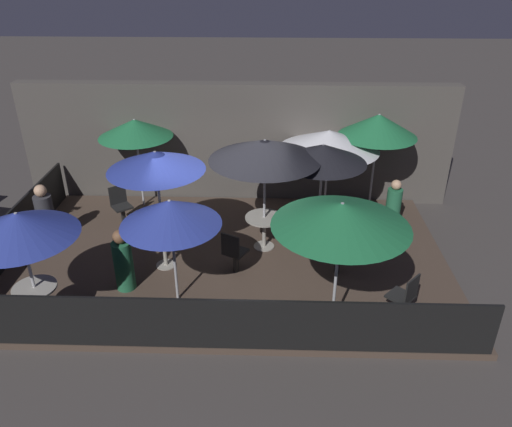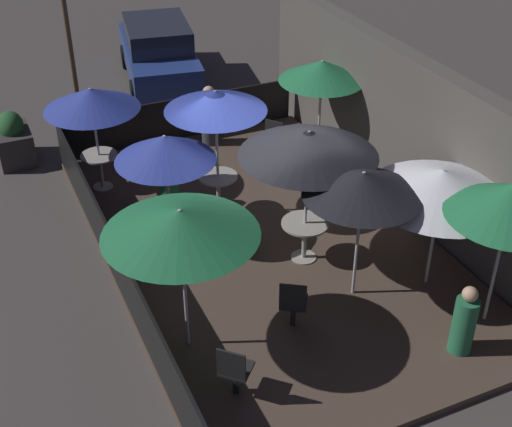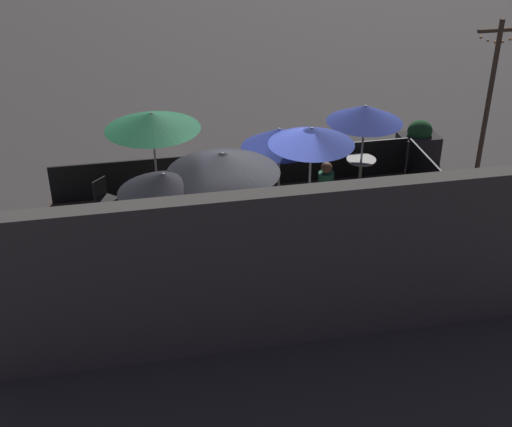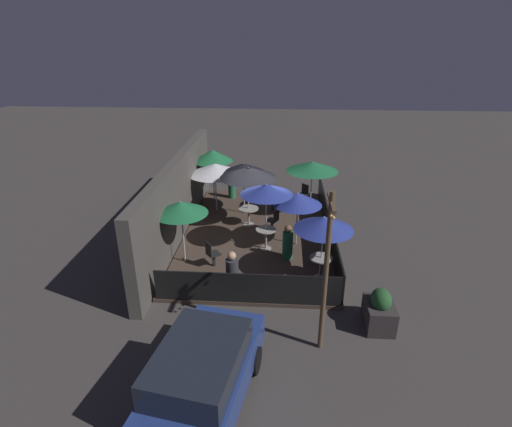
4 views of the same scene
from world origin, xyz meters
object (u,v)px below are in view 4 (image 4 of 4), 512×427
Objects in this scene: patron_0 at (288,243)px; patio_umbrella_8 at (181,208)px; patio_umbrella_7 at (244,168)px; patio_chair_0 at (212,253)px; patio_umbrella_6 at (312,166)px; planter_box at (379,311)px; patron_1 at (232,187)px; patio_chair_2 at (274,220)px; patio_umbrella_0 at (248,173)px; patio_umbrella_1 at (324,223)px; patio_chair_1 at (303,193)px; light_post at (326,267)px; patio_umbrella_2 at (266,190)px; parked_car_0 at (200,379)px; dining_table_1 at (321,262)px; patron_2 at (232,274)px; patio_umbrella_3 at (298,199)px; patio_umbrella_4 at (215,169)px; patio_chair_3 at (274,200)px; dining_table_0 at (249,212)px; patio_umbrella_5 at (213,155)px; dining_table_2 at (266,234)px.

patio_umbrella_8 is at bearing 34.91° from patron_0.
patio_chair_0 is (-4.47, 0.65, -1.54)m from patio_umbrella_7.
patio_umbrella_6 is 4.19m from patron_0.
patron_1 is at bearing 29.68° from planter_box.
patio_umbrella_0 is at bearing 0.00° from patio_chair_2.
patio_umbrella_6 reaches higher than patio_umbrella_1.
patio_chair_2 is (-2.98, 1.27, 0.02)m from patio_chair_1.
planter_box is at bearing -60.73° from light_post.
patio_umbrella_2 is 0.56× the size of parked_car_0.
dining_table_1 is 3.54m from patio_chair_2.
patron_0 is 0.92× the size of patron_2.
light_post reaches higher than patio_umbrella_7.
patio_umbrella_4 reaches higher than patio_umbrella_3.
patron_2 is at bearing 49.84° from light_post.
patio_chair_2 reaches higher than patio_chair_1.
patio_chair_3 is at bearing -12.15° from patio_chair_1.
patio_umbrella_4 is at bearing 43.60° from patron_2.
light_post reaches higher than patron_0.
patio_umbrella_3 is 2.62m from dining_table_1.
patio_chair_1 is (0.99, -3.82, -1.39)m from patio_umbrella_4.
patio_umbrella_0 is 2.46m from patio_umbrella_3.
patio_umbrella_1 is at bearing -145.57° from dining_table_0.
patio_umbrella_0 is 0.58× the size of light_post.
patio_umbrella_5 is 0.55× the size of parked_car_0.
patio_umbrella_3 is (2.21, 0.70, -0.12)m from patio_umbrella_1.
dining_table_0 is 0.70× the size of patron_1.
patio_chair_1 is 9.29m from light_post.
patio_umbrella_1 is 0.51× the size of light_post.
patio_umbrella_1 is 2.72× the size of dining_table_2.
planter_box is at bearing -145.87° from patio_umbrella_0.
parked_car_0 is (-2.02, 2.57, -1.47)m from light_post.
patio_umbrella_2 reaches higher than patio_umbrella_0.
patron_1 is (2.92, 1.03, -0.06)m from dining_table_0.
patio_chair_0 is at bearing 82.73° from dining_table_1.
patio_umbrella_0 is at bearing 0.00° from patio_chair_1.
patio_umbrella_7 is (-0.26, -1.24, 0.15)m from patio_umbrella_4.
patio_umbrella_6 reaches higher than patio_chair_0.
patio_umbrella_2 reaches higher than parked_car_0.
patio_umbrella_7 is 2.79× the size of dining_table_0.
dining_table_0 is 0.64× the size of patron_0.
patio_umbrella_5 is at bearing 43.75° from patron_2.
patio_umbrella_1 is 1.34m from dining_table_1.
patio_umbrella_5 is at bearing 29.95° from dining_table_2.
patron_1 is at bearing -8.33° from patio_umbrella_8.
patio_umbrella_2 reaches higher than patron_1.
parked_car_0 is at bearing -22.64° from patron_1.
patio_umbrella_1 is 0.90× the size of patio_umbrella_6.
patron_1 is at bearing 19.51° from dining_table_0.
patio_chair_1 is (-0.13, -4.10, -1.66)m from patio_umbrella_5.
patio_umbrella_8 is at bearing 5.99° from patio_chair_1.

